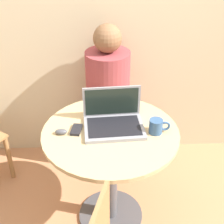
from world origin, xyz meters
TOP-DOWN VIEW (x-y plane):
  - ground_plane at (0.00, 0.00)m, footprint 12.00×12.00m
  - back_wall at (0.00, 0.81)m, footprint 7.00×0.05m
  - round_table at (0.00, 0.00)m, footprint 0.81×0.81m
  - laptop at (0.02, 0.05)m, footprint 0.37×0.28m
  - cell_phone at (-0.20, 0.01)m, footprint 0.07×0.11m
  - computer_mouse at (-0.29, -0.02)m, footprint 0.07×0.04m
  - coffee_cup at (0.27, -0.02)m, footprint 0.12×0.08m
  - person_seated at (0.00, 0.67)m, footprint 0.33×0.52m

SIDE VIEW (x-z plane):
  - ground_plane at x=0.00m, z-range 0.00..0.00m
  - person_seated at x=0.00m, z-range -0.10..1.10m
  - round_table at x=0.00m, z-range 0.17..0.91m
  - cell_phone at x=-0.20m, z-range 0.74..0.76m
  - computer_mouse at x=-0.29m, z-range 0.74..0.77m
  - laptop at x=0.02m, z-range 0.68..0.89m
  - coffee_cup at x=0.27m, z-range 0.74..0.83m
  - back_wall at x=0.00m, z-range 0.00..2.60m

